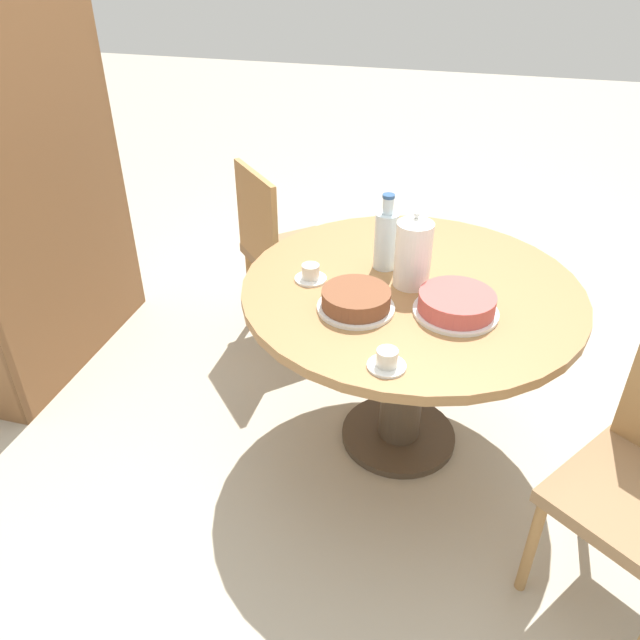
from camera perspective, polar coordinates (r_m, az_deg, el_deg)
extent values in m
plane|color=#B2A893|center=(2.61, 7.13, -10.58)|extent=(14.00, 14.00, 0.00)
cylinder|color=#473828|center=(2.60, 7.15, -10.34)|extent=(0.46, 0.46, 0.03)
cylinder|color=#473828|center=(2.38, 7.71, -4.40)|extent=(0.16, 0.16, 0.65)
cylinder|color=#9E7042|center=(2.19, 8.38, 2.74)|extent=(1.18, 1.18, 0.04)
cylinder|color=#A87A47|center=(3.05, 2.54, 1.61)|extent=(0.03, 0.03, 0.40)
cylinder|color=#A87A47|center=(3.32, -0.62, 4.50)|extent=(0.03, 0.03, 0.40)
cylinder|color=#A87A47|center=(2.90, -3.59, -0.17)|extent=(0.03, 0.03, 0.40)
cylinder|color=#A87A47|center=(3.19, -6.36, 2.99)|extent=(0.03, 0.03, 0.40)
cube|color=#93704C|center=(3.00, -2.09, 5.97)|extent=(0.59, 0.59, 0.04)
cube|color=#A87A47|center=(2.82, -5.81, 9.28)|extent=(0.31, 0.29, 0.42)
cylinder|color=#A87A47|center=(2.10, 18.75, -19.02)|extent=(0.03, 0.03, 0.40)
cylinder|color=#A87A47|center=(2.33, 23.89, -13.85)|extent=(0.03, 0.03, 0.40)
cube|color=#93704C|center=(2.01, 27.19, -14.70)|extent=(0.59, 0.59, 0.04)
cube|color=brown|center=(3.28, -20.30, 14.58)|extent=(0.04, 0.28, 1.71)
cube|color=brown|center=(2.83, -23.33, 11.09)|extent=(1.02, 0.02, 1.71)
cube|color=brown|center=(3.28, -21.98, -2.34)|extent=(0.95, 0.27, 0.04)
cube|color=brown|center=(3.02, -24.16, 6.20)|extent=(0.95, 0.27, 0.04)
cube|color=brown|center=(2.83, -26.86, 16.42)|extent=(0.95, 0.27, 0.04)
cube|color=beige|center=(3.37, -19.79, 3.43)|extent=(0.35, 0.21, 0.39)
cube|color=#B72D28|center=(2.96, -25.86, -1.82)|extent=(0.35, 0.21, 0.45)
cube|color=#234793|center=(3.11, -22.16, 12.19)|extent=(0.43, 0.21, 0.43)
cube|color=teal|center=(3.01, -24.10, 22.31)|extent=(0.35, 0.21, 0.40)
cylinder|color=white|center=(2.13, 8.50, 5.94)|extent=(0.12, 0.12, 0.23)
cone|color=white|center=(2.08, 8.79, 8.99)|extent=(0.11, 0.11, 0.02)
sphere|color=white|center=(2.07, 8.83, 9.48)|extent=(0.02, 0.02, 0.02)
cylinder|color=silver|center=(2.24, 6.04, 7.20)|extent=(0.08, 0.08, 0.21)
cylinder|color=silver|center=(2.18, 6.25, 10.34)|extent=(0.04, 0.04, 0.06)
cylinder|color=#2D5184|center=(2.17, 6.30, 11.20)|extent=(0.04, 0.04, 0.01)
cylinder|color=white|center=(2.05, 12.28, 0.75)|extent=(0.28, 0.28, 0.01)
cylinder|color=#C65651|center=(2.03, 12.40, 1.60)|extent=(0.25, 0.25, 0.06)
cylinder|color=white|center=(2.03, 3.29, 1.15)|extent=(0.25, 0.25, 0.01)
cylinder|color=brown|center=(2.01, 3.32, 1.98)|extent=(0.22, 0.22, 0.06)
cylinder|color=white|center=(1.78, 6.10, -4.19)|extent=(0.11, 0.11, 0.01)
cylinder|color=silver|center=(1.77, 6.16, -3.44)|extent=(0.06, 0.06, 0.05)
cylinder|color=white|center=(2.19, -0.86, 3.79)|extent=(0.11, 0.11, 0.01)
cylinder|color=silver|center=(2.18, -0.86, 4.46)|extent=(0.06, 0.06, 0.05)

